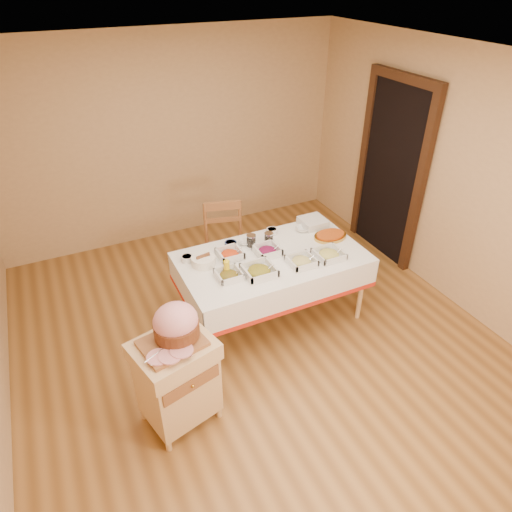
{
  "coord_description": "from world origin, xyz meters",
  "views": [
    {
      "loc": [
        -1.46,
        -3.01,
        3.21
      ],
      "look_at": [
        0.08,
        0.2,
        0.89
      ],
      "focal_mm": 32.0,
      "sensor_mm": 36.0,
      "label": 1
    }
  ],
  "objects_px": {
    "butcher_cart": "(177,378)",
    "ham_on_board": "(175,326)",
    "dining_chair": "(226,247)",
    "preserve_jar_left": "(251,241)",
    "preserve_jar_right": "(269,239)",
    "bread_basket": "(203,261)",
    "mustard_bottle": "(227,267)",
    "dining_table": "(272,270)",
    "plate_stack": "(313,222)",
    "brass_platter": "(330,236)"
  },
  "relations": [
    {
      "from": "butcher_cart",
      "to": "bread_basket",
      "type": "distance_m",
      "value": 1.2
    },
    {
      "from": "butcher_cart",
      "to": "bread_basket",
      "type": "height_order",
      "value": "bread_basket"
    },
    {
      "from": "butcher_cart",
      "to": "dining_chair",
      "type": "relative_size",
      "value": 0.82
    },
    {
      "from": "dining_table",
      "to": "preserve_jar_right",
      "type": "height_order",
      "value": "preserve_jar_right"
    },
    {
      "from": "preserve_jar_left",
      "to": "mustard_bottle",
      "type": "bearing_deg",
      "value": -139.87
    },
    {
      "from": "dining_chair",
      "to": "ham_on_board",
      "type": "relative_size",
      "value": 2.1
    },
    {
      "from": "preserve_jar_left",
      "to": "bread_basket",
      "type": "distance_m",
      "value": 0.57
    },
    {
      "from": "dining_table",
      "to": "bread_basket",
      "type": "bearing_deg",
      "value": 166.54
    },
    {
      "from": "brass_platter",
      "to": "ham_on_board",
      "type": "bearing_deg",
      "value": -156.3
    },
    {
      "from": "preserve_jar_left",
      "to": "mustard_bottle",
      "type": "relative_size",
      "value": 0.72
    },
    {
      "from": "dining_chair",
      "to": "ham_on_board",
      "type": "distance_m",
      "value": 1.87
    },
    {
      "from": "dining_chair",
      "to": "preserve_jar_right",
      "type": "xyz_separation_m",
      "value": [
        0.29,
        -0.49,
        0.3
      ]
    },
    {
      "from": "dining_table",
      "to": "brass_platter",
      "type": "relative_size",
      "value": 5.02
    },
    {
      "from": "bread_basket",
      "to": "plate_stack",
      "type": "distance_m",
      "value": 1.36
    },
    {
      "from": "dining_table",
      "to": "bread_basket",
      "type": "height_order",
      "value": "bread_basket"
    },
    {
      "from": "dining_table",
      "to": "brass_platter",
      "type": "bearing_deg",
      "value": 4.57
    },
    {
      "from": "dining_chair",
      "to": "bread_basket",
      "type": "bearing_deg",
      "value": -128.38
    },
    {
      "from": "preserve_jar_left",
      "to": "mustard_bottle",
      "type": "height_order",
      "value": "mustard_bottle"
    },
    {
      "from": "preserve_jar_right",
      "to": "mustard_bottle",
      "type": "xyz_separation_m",
      "value": [
        -0.59,
        -0.31,
        0.02
      ]
    },
    {
      "from": "mustard_bottle",
      "to": "brass_platter",
      "type": "xyz_separation_m",
      "value": [
        1.22,
        0.13,
        -0.05
      ]
    },
    {
      "from": "ham_on_board",
      "to": "dining_chair",
      "type": "bearing_deg",
      "value": 56.43
    },
    {
      "from": "dining_chair",
      "to": "preserve_jar_left",
      "type": "height_order",
      "value": "dining_chair"
    },
    {
      "from": "preserve_jar_left",
      "to": "bread_basket",
      "type": "relative_size",
      "value": 0.54
    },
    {
      "from": "preserve_jar_right",
      "to": "preserve_jar_left",
      "type": "bearing_deg",
      "value": 169.46
    },
    {
      "from": "bread_basket",
      "to": "preserve_jar_left",
      "type": "bearing_deg",
      "value": 11.43
    },
    {
      "from": "dining_chair",
      "to": "plate_stack",
      "type": "distance_m",
      "value": 1.01
    },
    {
      "from": "dining_table",
      "to": "plate_stack",
      "type": "relative_size",
      "value": 6.8
    },
    {
      "from": "preserve_jar_left",
      "to": "ham_on_board",
      "type": "bearing_deg",
      "value": -136.37
    },
    {
      "from": "ham_on_board",
      "to": "preserve_jar_left",
      "type": "height_order",
      "value": "ham_on_board"
    },
    {
      "from": "mustard_bottle",
      "to": "dining_chair",
      "type": "bearing_deg",
      "value": 69.09
    },
    {
      "from": "mustard_bottle",
      "to": "brass_platter",
      "type": "height_order",
      "value": "mustard_bottle"
    },
    {
      "from": "dining_chair",
      "to": "brass_platter",
      "type": "height_order",
      "value": "dining_chair"
    },
    {
      "from": "bread_basket",
      "to": "dining_chair",
      "type": "bearing_deg",
      "value": 51.62
    },
    {
      "from": "dining_chair",
      "to": "mustard_bottle",
      "type": "bearing_deg",
      "value": -110.91
    },
    {
      "from": "ham_on_board",
      "to": "mustard_bottle",
      "type": "height_order",
      "value": "ham_on_board"
    },
    {
      "from": "preserve_jar_right",
      "to": "bread_basket",
      "type": "distance_m",
      "value": 0.74
    },
    {
      "from": "preserve_jar_right",
      "to": "brass_platter",
      "type": "relative_size",
      "value": 0.33
    },
    {
      "from": "butcher_cart",
      "to": "ham_on_board",
      "type": "distance_m",
      "value": 0.49
    },
    {
      "from": "dining_table",
      "to": "preserve_jar_left",
      "type": "xyz_separation_m",
      "value": [
        -0.1,
        0.27,
        0.22
      ]
    },
    {
      "from": "preserve_jar_right",
      "to": "brass_platter",
      "type": "xyz_separation_m",
      "value": [
        0.63,
        -0.18,
        -0.03
      ]
    },
    {
      "from": "preserve_jar_left",
      "to": "preserve_jar_right",
      "type": "distance_m",
      "value": 0.18
    },
    {
      "from": "butcher_cart",
      "to": "mustard_bottle",
      "type": "height_order",
      "value": "mustard_bottle"
    },
    {
      "from": "ham_on_board",
      "to": "brass_platter",
      "type": "relative_size",
      "value": 1.32
    },
    {
      "from": "dining_table",
      "to": "mustard_bottle",
      "type": "relative_size",
      "value": 10.6
    },
    {
      "from": "butcher_cart",
      "to": "bread_basket",
      "type": "bearing_deg",
      "value": 58.49
    },
    {
      "from": "bread_basket",
      "to": "plate_stack",
      "type": "bearing_deg",
      "value": 8.54
    },
    {
      "from": "butcher_cart",
      "to": "mustard_bottle",
      "type": "xyz_separation_m",
      "value": [
        0.74,
        0.75,
        0.37
      ]
    },
    {
      "from": "dining_table",
      "to": "preserve_jar_right",
      "type": "relative_size",
      "value": 15.04
    },
    {
      "from": "dining_table",
      "to": "mustard_bottle",
      "type": "distance_m",
      "value": 0.57
    },
    {
      "from": "dining_table",
      "to": "preserve_jar_left",
      "type": "distance_m",
      "value": 0.36
    }
  ]
}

